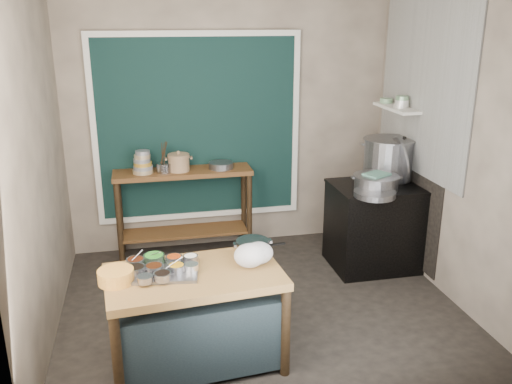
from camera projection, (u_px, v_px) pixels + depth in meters
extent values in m
cube|color=#2C2722|center=(260.00, 305.00, 4.93)|extent=(3.50, 3.00, 0.02)
cube|color=gray|center=(230.00, 122.00, 5.90)|extent=(3.50, 0.02, 2.80)
cube|color=gray|center=(36.00, 167.00, 4.14)|extent=(0.02, 3.00, 2.80)
cube|color=gray|center=(451.00, 145.00, 4.85)|extent=(0.02, 3.00, 2.80)
cube|color=black|center=(198.00, 128.00, 5.81)|extent=(2.10, 0.02, 1.90)
cube|color=#B2B2AA|center=(423.00, 87.00, 5.21)|extent=(0.02, 1.70, 1.70)
cube|color=black|center=(408.00, 196.00, 5.67)|extent=(0.01, 1.30, 1.30)
cube|color=beige|center=(397.00, 108.00, 5.55)|extent=(0.22, 0.70, 0.03)
cube|color=brown|center=(196.00, 319.00, 3.99)|extent=(1.31, 0.82, 0.75)
cube|color=brown|center=(185.00, 212.00, 5.86)|extent=(1.45, 0.40, 0.95)
cube|color=black|center=(376.00, 227.00, 5.58)|extent=(0.90, 0.68, 0.85)
cube|color=black|center=(379.00, 187.00, 5.44)|extent=(0.92, 0.69, 0.03)
cube|color=gray|center=(162.00, 271.00, 3.87)|extent=(0.55, 0.43, 0.02)
cylinder|color=gray|center=(135.00, 262.00, 3.92)|extent=(0.13, 0.13, 0.05)
cylinder|color=gray|center=(136.00, 270.00, 3.80)|extent=(0.14, 0.14, 0.05)
cylinder|color=gray|center=(191.00, 259.00, 3.99)|extent=(0.11, 0.11, 0.05)
cylinder|color=gray|center=(154.00, 269.00, 3.82)|extent=(0.13, 0.13, 0.05)
cylinder|color=gray|center=(162.00, 276.00, 3.72)|extent=(0.12, 0.12, 0.05)
cylinder|color=gray|center=(174.00, 259.00, 3.97)|extent=(0.12, 0.12, 0.05)
cylinder|color=gray|center=(145.00, 279.00, 3.68)|extent=(0.11, 0.11, 0.05)
cylinder|color=silver|center=(191.00, 267.00, 3.86)|extent=(0.10, 0.10, 0.05)
cylinder|color=gray|center=(176.00, 268.00, 3.84)|extent=(0.12, 0.12, 0.05)
cylinder|color=gray|center=(154.00, 259.00, 3.97)|extent=(0.16, 0.16, 0.06)
cylinder|color=#BB6929|center=(116.00, 276.00, 3.72)|extent=(0.30, 0.30, 0.10)
ellipsoid|color=white|center=(250.00, 255.00, 3.95)|extent=(0.24, 0.21, 0.18)
ellipsoid|color=white|center=(258.00, 253.00, 4.00)|extent=(0.22, 0.19, 0.17)
cylinder|color=tan|center=(143.00, 171.00, 5.60)|extent=(0.21, 0.21, 0.04)
cylinder|color=gray|center=(143.00, 167.00, 5.59)|extent=(0.20, 0.20, 0.04)
cylinder|color=gold|center=(143.00, 164.00, 5.58)|extent=(0.18, 0.18, 0.04)
cylinder|color=gray|center=(142.00, 160.00, 5.57)|extent=(0.18, 0.18, 0.04)
cylinder|color=tan|center=(142.00, 156.00, 5.55)|extent=(0.17, 0.17, 0.04)
cylinder|color=gray|center=(142.00, 152.00, 5.54)|extent=(0.15, 0.15, 0.04)
cylinder|color=gray|center=(164.00, 168.00, 5.62)|extent=(0.22, 0.22, 0.10)
cylinder|color=gray|center=(221.00, 165.00, 5.77)|extent=(0.32, 0.32, 0.07)
cylinder|color=gray|center=(401.00, 160.00, 5.44)|extent=(0.20, 0.50, 0.48)
cube|color=slate|center=(377.00, 174.00, 5.25)|extent=(0.29, 0.27, 0.02)
cylinder|color=gray|center=(375.00, 194.00, 5.09)|extent=(0.49, 0.49, 0.05)
cylinder|color=silver|center=(401.00, 106.00, 5.47)|extent=(0.15, 0.15, 0.04)
cylinder|color=silver|center=(401.00, 102.00, 5.45)|extent=(0.14, 0.14, 0.04)
cylinder|color=gray|center=(401.00, 98.00, 5.44)|extent=(0.13, 0.13, 0.04)
cylinder|color=gray|center=(386.00, 101.00, 5.78)|extent=(0.16, 0.16, 0.05)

